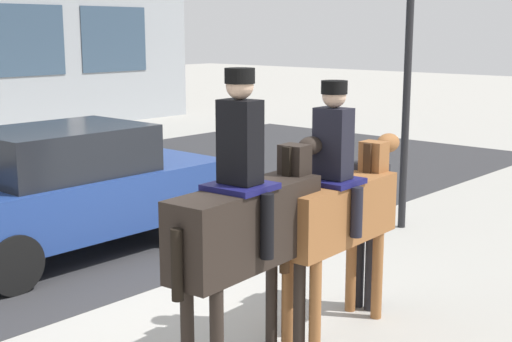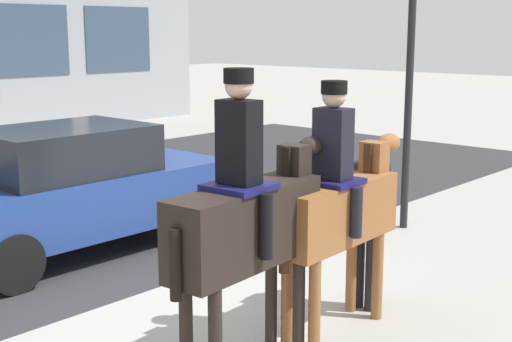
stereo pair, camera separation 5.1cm
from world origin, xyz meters
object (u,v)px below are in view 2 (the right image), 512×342
object	(u,v)px
mounted_horse_companion	(338,205)
pedestrian_bystander	(367,213)
traffic_light	(412,27)
mounted_horse_lead	(247,219)
street_car_near_lane	(70,189)

from	to	relation	value
mounted_horse_companion	pedestrian_bystander	bearing A→B (deg)	6.49
pedestrian_bystander	traffic_light	xyz separation A→B (m)	(3.04, 1.32, 1.89)
mounted_horse_lead	pedestrian_bystander	size ratio (longest dim) A/B	1.48
mounted_horse_companion	street_car_near_lane	bearing A→B (deg)	91.81
mounted_horse_companion	traffic_light	bearing A→B (deg)	18.54
pedestrian_bystander	street_car_near_lane	distance (m)	4.04
mounted_horse_lead	traffic_light	size ratio (longest dim) A/B	0.59
mounted_horse_companion	mounted_horse_lead	bearing A→B (deg)	174.98
mounted_horse_lead	street_car_near_lane	size ratio (longest dim) A/B	0.62
mounted_horse_companion	traffic_light	xyz separation A→B (m)	(3.69, 1.43, 1.66)
mounted_horse_lead	street_car_near_lane	xyz separation A→B (m)	(0.89, 3.98, -0.49)
pedestrian_bystander	mounted_horse_companion	bearing A→B (deg)	7.16
pedestrian_bystander	traffic_light	size ratio (longest dim) A/B	0.40
pedestrian_bystander	mounted_horse_lead	bearing A→B (deg)	-0.30
mounted_horse_companion	street_car_near_lane	size ratio (longest dim) A/B	0.58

